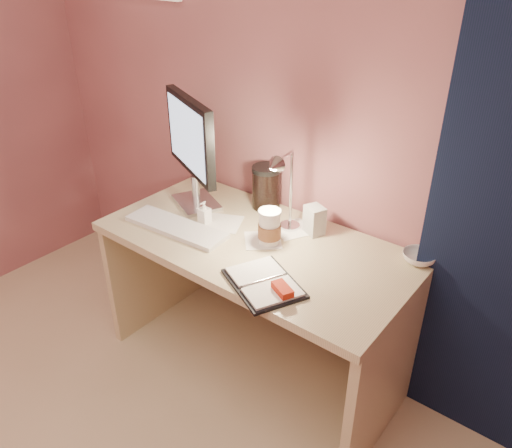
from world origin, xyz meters
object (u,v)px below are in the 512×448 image
Objects in this scene: coffee_cup at (270,228)px; bowl at (419,258)px; dark_jar at (266,189)px; product_box at (314,220)px; desk_lamp at (275,185)px; planner at (265,283)px; keyboard at (176,227)px; desk at (265,275)px; monitor at (192,143)px; lotion_bottle at (204,212)px.

coffee_cup reaches higher than bowl.
bowl is 0.79m from dark_jar.
bowl is at bearing 32.46° from product_box.
planner is at bearing -66.57° from desk_lamp.
coffee_cup is 0.84× the size of dark_jar.
desk is at bearing 28.04° from keyboard.
monitor is 2.81× the size of dark_jar.
desk is at bearing 18.09° from lotion_bottle.
desk is 3.75× the size of planner.
dark_jar is (-0.79, 0.00, 0.07)m from bowl.
lotion_bottle reaches higher than bowl.
dark_jar is at bearing 127.23° from desk_lamp.
keyboard is (-0.35, -0.22, 0.24)m from desk.
product_box is at bearing -171.85° from bowl.
keyboard is 1.27× the size of desk_lamp.
lotion_bottle is 0.56× the size of dark_jar.
monitor is 3.92× the size of bowl.
planner is 0.66m from dark_jar.
planner reaches higher than bowl.
planner reaches higher than desk.
product_box is at bearing 37.66° from desk_lamp.
planner is 1.94× the size of dark_jar.
monitor is 1.07× the size of keyboard.
lotion_bottle is (0.16, -0.11, -0.27)m from monitor.
keyboard is at bearing -42.15° from monitor.
coffee_cup is (0.41, 0.16, 0.06)m from keyboard.
coffee_cup is at bearing -155.30° from bowl.
lotion_bottle is at bearing -176.90° from planner.
coffee_cup is 1.23× the size of product_box.
desk is at bearing -161.81° from bowl.
keyboard is (0.10, -0.24, -0.31)m from monitor.
monitor is at bearing 108.76° from keyboard.
lotion_bottle is (-0.35, -0.04, -0.02)m from coffee_cup.
coffee_cup is 0.22m from product_box.
desk_lamp is (0.04, 0.01, 0.47)m from desk.
dark_jar is (0.19, 0.43, 0.09)m from keyboard.
desk_lamp is at bearing 24.44° from monitor.
dark_jar is 0.33m from product_box.
dark_jar reaches higher than bowl.
keyboard is at bearing -114.13° from dark_jar.
product_box is (0.45, 0.23, 0.01)m from lotion_bottle.
desk is at bearing 139.13° from coffee_cup.
coffee_cup is (-0.17, 0.26, 0.06)m from planner.
monitor reaches higher than desk.
monitor is 5.05× the size of lotion_bottle.
monitor reaches higher than product_box.
product_box reaches higher than bowl.
bowl is 1.29× the size of lotion_bottle.
dark_jar is (-0.39, 0.52, 0.08)m from planner.
coffee_cup is at bearing -79.41° from desk_lamp.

